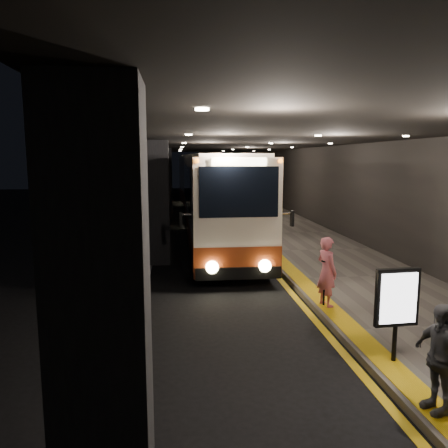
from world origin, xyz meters
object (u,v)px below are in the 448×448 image
passenger_boarding (327,272)px  stanchion_post (324,283)px  coach_third (193,178)px  info_sign (397,299)px  passenger_waiting_grey (440,358)px  coach_second (204,185)px  coach_main (218,206)px

passenger_boarding → stanchion_post: bearing=62.0°
coach_third → passenger_boarding: coach_third is taller
coach_third → info_sign: bearing=-85.8°
passenger_boarding → passenger_waiting_grey: bearing=161.2°
coach_second → info_sign: size_ratio=7.42×
info_sign → coach_second: bearing=90.8°
coach_third → coach_main: bearing=-89.1°
passenger_boarding → coach_third: bearing=-16.2°
coach_second → passenger_waiting_grey: 25.44m
coach_second → passenger_boarding: size_ratio=7.34×
coach_main → coach_second: 12.95m
stanchion_post → passenger_waiting_grey: bearing=-88.8°
passenger_boarding → coach_second: bearing=-14.6°
passenger_boarding → coach_main: bearing=-5.4°
stanchion_post → passenger_boarding: bearing=-8.7°
coach_second → coach_main: bearing=-94.1°
passenger_boarding → passenger_waiting_grey: size_ratio=1.08×
coach_main → coach_third: size_ratio=1.02×
passenger_waiting_grey → info_sign: size_ratio=0.94×
coach_main → stanchion_post: size_ratio=10.80×
coach_third → passenger_waiting_grey: (1.93, -39.37, -0.86)m
info_sign → stanchion_post: (-0.25, 3.06, -0.59)m
coach_main → passenger_waiting_grey: (1.97, -12.40, -0.87)m
coach_second → coach_third: 14.02m
info_sign → coach_main: bearing=97.2°
passenger_waiting_grey → stanchion_post: 4.62m
passenger_waiting_grey → info_sign: 1.60m
coach_main → coach_second: (0.20, 12.95, 0.08)m
info_sign → stanchion_post: bearing=90.8°
coach_main → passenger_boarding: 8.08m
info_sign → coach_third: bearing=89.3°
coach_main → coach_third: (0.04, 26.97, -0.01)m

